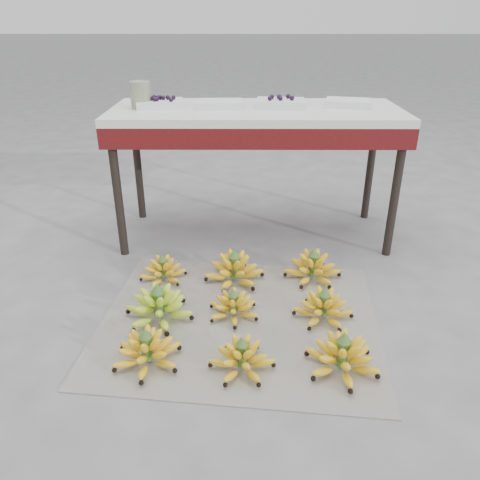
{
  "coord_description": "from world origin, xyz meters",
  "views": [
    {
      "loc": [
        -0.09,
        -1.77,
        1.28
      ],
      "look_at": [
        -0.1,
        0.35,
        0.25
      ],
      "focal_mm": 35.0,
      "sensor_mm": 36.0,
      "label": 1
    }
  ],
  "objects_px": {
    "tray_left": "(220,104)",
    "bunch_front_center": "(242,358)",
    "bunch_front_left": "(147,351)",
    "bunch_mid_left": "(159,307)",
    "tray_far_right": "(348,103)",
    "glass_jar": "(141,95)",
    "bunch_mid_right": "(323,308)",
    "bunch_back_left": "(163,271)",
    "vendor_table": "(256,124)",
    "bunch_front_right": "(342,357)",
    "newspaper_mat": "(239,320)",
    "tray_right": "(281,103)",
    "bunch_mid_center": "(233,307)",
    "bunch_back_right": "(313,268)",
    "bunch_back_center": "(234,270)",
    "tray_far_left": "(160,103)"
  },
  "relations": [
    {
      "from": "bunch_front_right",
      "to": "tray_right",
      "type": "height_order",
      "value": "tray_right"
    },
    {
      "from": "bunch_mid_center",
      "to": "vendor_table",
      "type": "distance_m",
      "value": 1.11
    },
    {
      "from": "bunch_front_right",
      "to": "tray_far_left",
      "type": "distance_m",
      "value": 1.71
    },
    {
      "from": "bunch_mid_left",
      "to": "tray_left",
      "type": "height_order",
      "value": "tray_left"
    },
    {
      "from": "newspaper_mat",
      "to": "vendor_table",
      "type": "relative_size",
      "value": 0.76
    },
    {
      "from": "bunch_front_left",
      "to": "bunch_mid_left",
      "type": "height_order",
      "value": "bunch_mid_left"
    },
    {
      "from": "bunch_mid_right",
      "to": "bunch_back_left",
      "type": "relative_size",
      "value": 1.19
    },
    {
      "from": "tray_left",
      "to": "bunch_mid_left",
      "type": "bearing_deg",
      "value": -104.99
    },
    {
      "from": "bunch_front_left",
      "to": "bunch_mid_left",
      "type": "xyz_separation_m",
      "value": [
        -0.0,
        0.3,
        0.01
      ]
    },
    {
      "from": "vendor_table",
      "to": "tray_right",
      "type": "bearing_deg",
      "value": 8.19
    },
    {
      "from": "tray_left",
      "to": "bunch_mid_center",
      "type": "bearing_deg",
      "value": -84.36
    },
    {
      "from": "bunch_back_right",
      "to": "tray_left",
      "type": "distance_m",
      "value": 1.06
    },
    {
      "from": "bunch_mid_right",
      "to": "tray_far_right",
      "type": "height_order",
      "value": "tray_far_right"
    },
    {
      "from": "bunch_mid_left",
      "to": "vendor_table",
      "type": "bearing_deg",
      "value": 41.85
    },
    {
      "from": "bunch_front_center",
      "to": "tray_left",
      "type": "xyz_separation_m",
      "value": [
        -0.13,
        1.27,
        0.75
      ]
    },
    {
      "from": "bunch_front_center",
      "to": "vendor_table",
      "type": "bearing_deg",
      "value": 107.93
    },
    {
      "from": "bunch_mid_center",
      "to": "bunch_back_right",
      "type": "bearing_deg",
      "value": 29.53
    },
    {
      "from": "tray_left",
      "to": "tray_right",
      "type": "bearing_deg",
      "value": 2.72
    },
    {
      "from": "bunch_front_left",
      "to": "bunch_back_left",
      "type": "distance_m",
      "value": 0.66
    },
    {
      "from": "tray_right",
      "to": "bunch_mid_center",
      "type": "bearing_deg",
      "value": -105.51
    },
    {
      "from": "tray_left",
      "to": "bunch_front_center",
      "type": "bearing_deg",
      "value": -84.16
    },
    {
      "from": "tray_far_right",
      "to": "glass_jar",
      "type": "bearing_deg",
      "value": -177.68
    },
    {
      "from": "bunch_front_center",
      "to": "tray_far_right",
      "type": "distance_m",
      "value": 1.62
    },
    {
      "from": "bunch_mid_left",
      "to": "glass_jar",
      "type": "height_order",
      "value": "glass_jar"
    },
    {
      "from": "bunch_back_left",
      "to": "tray_far_right",
      "type": "distance_m",
      "value": 1.41
    },
    {
      "from": "bunch_mid_right",
      "to": "bunch_back_left",
      "type": "bearing_deg",
      "value": 172.62
    },
    {
      "from": "bunch_front_right",
      "to": "vendor_table",
      "type": "distance_m",
      "value": 1.45
    },
    {
      "from": "bunch_front_left",
      "to": "bunch_front_center",
      "type": "relative_size",
      "value": 1.02
    },
    {
      "from": "bunch_back_left",
      "to": "bunch_front_left",
      "type": "bearing_deg",
      "value": -76.22
    },
    {
      "from": "bunch_front_right",
      "to": "bunch_back_left",
      "type": "height_order",
      "value": "bunch_front_right"
    },
    {
      "from": "bunch_front_left",
      "to": "vendor_table",
      "type": "distance_m",
      "value": 1.46
    },
    {
      "from": "bunch_mid_left",
      "to": "bunch_front_left",
      "type": "bearing_deg",
      "value": -111.81
    },
    {
      "from": "bunch_back_right",
      "to": "vendor_table",
      "type": "xyz_separation_m",
      "value": [
        -0.29,
        0.56,
        0.63
      ]
    },
    {
      "from": "bunch_front_center",
      "to": "bunch_mid_left",
      "type": "bearing_deg",
      "value": 160.05
    },
    {
      "from": "bunch_front_center",
      "to": "bunch_mid_center",
      "type": "xyz_separation_m",
      "value": [
        -0.04,
        0.36,
        -0.0
      ]
    },
    {
      "from": "bunch_mid_center",
      "to": "tray_right",
      "type": "bearing_deg",
      "value": 64.31
    },
    {
      "from": "newspaper_mat",
      "to": "bunch_front_left",
      "type": "relative_size",
      "value": 3.68
    },
    {
      "from": "bunch_back_left",
      "to": "tray_right",
      "type": "height_order",
      "value": "tray_right"
    },
    {
      "from": "bunch_mid_left",
      "to": "bunch_mid_center",
      "type": "distance_m",
      "value": 0.34
    },
    {
      "from": "newspaper_mat",
      "to": "bunch_front_center",
      "type": "height_order",
      "value": "bunch_front_center"
    },
    {
      "from": "tray_right",
      "to": "glass_jar",
      "type": "distance_m",
      "value": 0.79
    },
    {
      "from": "bunch_front_right",
      "to": "vendor_table",
      "type": "relative_size",
      "value": 0.21
    },
    {
      "from": "bunch_mid_left",
      "to": "bunch_mid_center",
      "type": "bearing_deg",
      "value": -17.45
    },
    {
      "from": "bunch_front_center",
      "to": "tray_far_right",
      "type": "relative_size",
      "value": 1.15
    },
    {
      "from": "bunch_front_right",
      "to": "vendor_table",
      "type": "height_order",
      "value": "vendor_table"
    },
    {
      "from": "bunch_front_center",
      "to": "tray_right",
      "type": "relative_size",
      "value": 1.16
    },
    {
      "from": "vendor_table",
      "to": "tray_left",
      "type": "xyz_separation_m",
      "value": [
        -0.21,
        0.0,
        0.11
      ]
    },
    {
      "from": "bunch_back_center",
      "to": "bunch_back_right",
      "type": "xyz_separation_m",
      "value": [
        0.41,
        0.03,
        -0.0
      ]
    },
    {
      "from": "tray_far_right",
      "to": "tray_left",
      "type": "bearing_deg",
      "value": -177.18
    },
    {
      "from": "bunch_front_right",
      "to": "newspaper_mat",
      "type": "bearing_deg",
      "value": 130.99
    }
  ]
}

